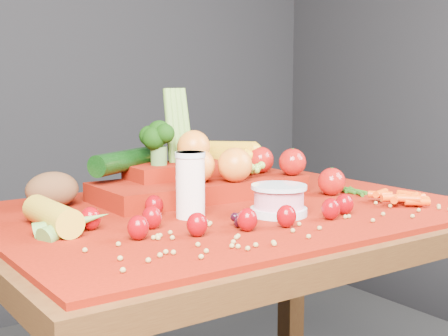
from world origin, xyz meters
TOP-DOWN VIEW (x-y plane):
  - table at (0.00, 0.00)m, footprint 1.10×0.80m
  - red_cloth at (0.00, 0.00)m, footprint 1.05×0.75m
  - milk_glass at (-0.12, -0.04)m, footprint 0.06×0.06m
  - yogurt_bowl at (0.04, -0.13)m, footprint 0.12×0.12m
  - strawberry_scatter at (-0.12, -0.14)m, footprint 0.54×0.28m
  - dark_grape_cluster at (-0.08, -0.15)m, footprint 0.06×0.05m
  - soybean_scatter at (0.00, -0.20)m, footprint 0.84×0.24m
  - corn_ear at (-0.39, -0.01)m, footprint 0.18×0.23m
  - potato at (-0.33, 0.23)m, footprint 0.12×0.09m
  - baby_carrot_pile at (0.36, -0.20)m, footprint 0.18×0.17m
  - green_bean_pile at (0.36, -0.01)m, footprint 0.14×0.12m
  - produce_mound at (0.03, 0.16)m, footprint 0.58×0.37m

SIDE VIEW (x-z plane):
  - table at x=0.00m, z-range 0.28..1.03m
  - red_cloth at x=0.00m, z-range 0.75..0.76m
  - soybean_scatter at x=0.00m, z-range 0.76..0.77m
  - green_bean_pile at x=0.36m, z-range 0.76..0.77m
  - dark_grape_cluster at x=-0.08m, z-range 0.76..0.79m
  - baby_carrot_pile at x=0.36m, z-range 0.76..0.79m
  - corn_ear at x=-0.39m, z-range 0.76..0.81m
  - strawberry_scatter at x=-0.12m, z-range 0.76..0.81m
  - yogurt_bowl at x=0.04m, z-range 0.76..0.83m
  - potato at x=-0.33m, z-range 0.76..0.84m
  - produce_mound at x=0.03m, z-range 0.69..0.96m
  - milk_glass at x=-0.12m, z-range 0.77..0.91m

